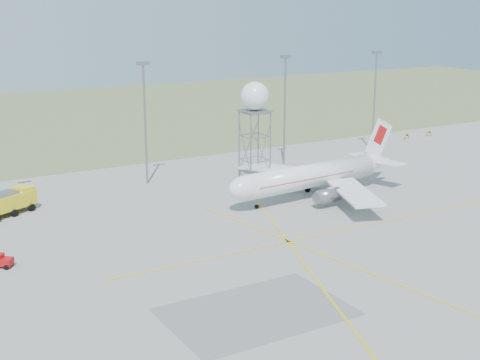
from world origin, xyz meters
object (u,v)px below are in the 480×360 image
fire_truck (8,203)px  baggage_tug (3,262)px  airliner_main (313,176)px  radar_tower (255,127)px

fire_truck → baggage_tug: (-5.02, -20.36, -1.08)m
airliner_main → fire_truck: bearing=-23.5°
airliner_main → radar_tower: bearing=-78.7°
radar_tower → fire_truck: 40.75m
fire_truck → baggage_tug: fire_truck is taller
baggage_tug → radar_tower: bearing=59.2°
airliner_main → fire_truck: airliner_main is taller
radar_tower → fire_truck: (-39.84, 3.18, -7.97)m
radar_tower → fire_truck: radar_tower is taller
airliner_main → baggage_tug: 48.54m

